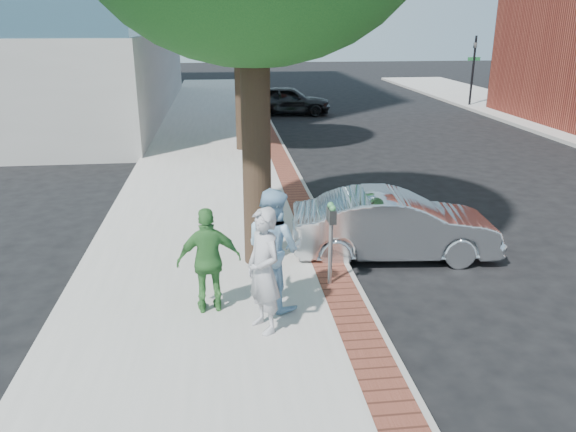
{
  "coord_description": "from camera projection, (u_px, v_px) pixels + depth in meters",
  "views": [
    {
      "loc": [
        -1.2,
        -8.01,
        4.49
      ],
      "look_at": [
        -0.08,
        1.42,
        1.2
      ],
      "focal_mm": 35.0,
      "sensor_mm": 36.0,
      "label": 1
    }
  ],
  "objects": [
    {
      "name": "brick_strip",
      "position": [
        288.0,
        176.0,
        16.66
      ],
      "size": [
        0.6,
        60.0,
        0.01
      ],
      "primitive_type": "cube",
      "color": "brown",
      "rests_on": "sidewalk"
    },
    {
      "name": "person_gray",
      "position": [
        264.0,
        271.0,
        8.08
      ],
      "size": [
        0.72,
        0.82,
        1.89
      ],
      "primitive_type": "imported",
      "rotation": [
        0.0,
        0.0,
        -1.1
      ],
      "color": "#A2A1A6",
      "rests_on": "sidewalk"
    },
    {
      "name": "ground",
      "position": [
        303.0,
        314.0,
        9.13
      ],
      "size": [
        120.0,
        120.0,
        0.0
      ],
      "primitive_type": "plane",
      "color": "black",
      "rests_on": "ground"
    },
    {
      "name": "sedan_silver",
      "position": [
        394.0,
        225.0,
        11.16
      ],
      "size": [
        4.15,
        1.77,
        1.33
      ],
      "primitive_type": "imported",
      "rotation": [
        0.0,
        0.0,
        1.48
      ],
      "color": "silver",
      "rests_on": "ground"
    },
    {
      "name": "person_officer",
      "position": [
        273.0,
        248.0,
        8.83
      ],
      "size": [
        1.17,
        1.2,
        1.95
      ],
      "primitive_type": "imported",
      "rotation": [
        0.0,
        0.0,
        2.24
      ],
      "color": "#8EBADC",
      "rests_on": "sidewalk"
    },
    {
      "name": "person_green",
      "position": [
        209.0,
        260.0,
        8.68
      ],
      "size": [
        1.04,
        0.53,
        1.7
      ],
      "primitive_type": "imported",
      "rotation": [
        0.0,
        0.0,
        3.26
      ],
      "color": "#3C7F39",
      "rests_on": "sidewalk"
    },
    {
      "name": "curb",
      "position": [
        300.0,
        178.0,
        16.72
      ],
      "size": [
        0.1,
        60.0,
        0.15
      ],
      "primitive_type": "cube",
      "color": "gray",
      "rests_on": "ground"
    },
    {
      "name": "bg_car",
      "position": [
        288.0,
        100.0,
        28.46
      ],
      "size": [
        4.46,
        2.24,
        1.46
      ],
      "primitive_type": "imported",
      "rotation": [
        0.0,
        0.0,
        1.45
      ],
      "color": "black",
      "rests_on": "ground"
    },
    {
      "name": "signal_far",
      "position": [
        473.0,
        65.0,
        30.42
      ],
      "size": [
        0.7,
        0.15,
        3.8
      ],
      "color": "black",
      "rests_on": "ground"
    },
    {
      "name": "sidewalk",
      "position": [
        214.0,
        181.0,
        16.44
      ],
      "size": [
        5.0,
        60.0,
        0.15
      ],
      "primitive_type": "cube",
      "color": "#9E9991",
      "rests_on": "ground"
    },
    {
      "name": "parking_meter",
      "position": [
        331.0,
        227.0,
        9.49
      ],
      "size": [
        0.12,
        0.32,
        1.47
      ],
      "color": "gray",
      "rests_on": "sidewalk"
    },
    {
      "name": "signal_near",
      "position": [
        260.0,
        67.0,
        29.13
      ],
      "size": [
        0.7,
        0.15,
        3.8
      ],
      "color": "black",
      "rests_on": "ground"
    }
  ]
}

